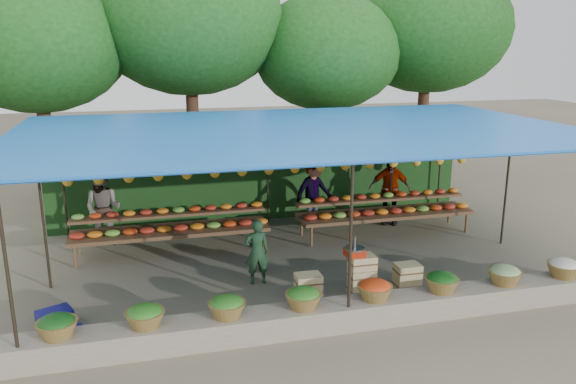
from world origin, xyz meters
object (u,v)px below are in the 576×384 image
object	(u,v)px
crate_counter	(360,280)
weighing_scale	(355,251)
blue_crate_back	(55,319)
vendor_seated	(257,252)
blue_crate_front	(65,338)

from	to	relation	value
crate_counter	weighing_scale	xyz separation A→B (m)	(-0.12, 0.00, 0.55)
weighing_scale	blue_crate_back	world-z (taller)	weighing_scale
crate_counter	vendor_seated	bearing A→B (deg)	148.94
blue_crate_back	crate_counter	bearing A→B (deg)	-24.76
weighing_scale	blue_crate_front	bearing A→B (deg)	-173.81
vendor_seated	crate_counter	bearing A→B (deg)	150.91
vendor_seated	blue_crate_back	xyz separation A→B (m)	(-3.48, -0.91, -0.48)
weighing_scale	blue_crate_front	size ratio (longest dim) A/B	0.82
vendor_seated	blue_crate_back	bearing A→B (deg)	16.58
crate_counter	vendor_seated	size ratio (longest dim) A/B	1.86
weighing_scale	blue_crate_back	size ratio (longest dim) A/B	0.73
blue_crate_back	weighing_scale	bearing A→B (deg)	-24.79
weighing_scale	crate_counter	bearing A→B (deg)	-0.00
crate_counter	blue_crate_front	distance (m)	4.96
blue_crate_front	blue_crate_back	size ratio (longest dim) A/B	0.89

